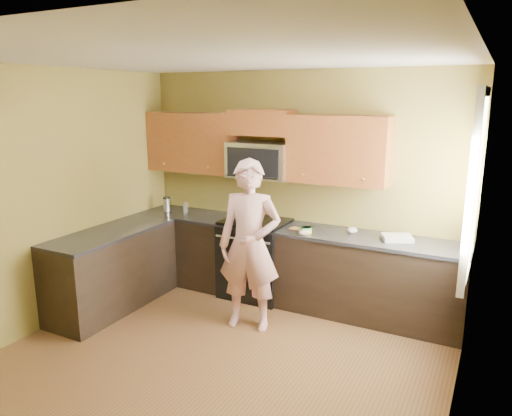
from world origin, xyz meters
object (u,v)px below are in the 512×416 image
Objects in this scene: microwave at (260,178)px; frying_pan at (240,224)px; woman at (250,246)px; butter_tub at (306,233)px; stove at (256,258)px; travel_mug at (167,212)px.

frying_pan is (-0.07, -0.38, -0.50)m from microwave.
butter_tub is (0.38, 0.62, 0.02)m from woman.
microwave is 1.59× the size of frying_pan.
microwave is 1.10m from woman.
microwave is 0.63m from frying_pan.
stove is 1.25× the size of microwave.
travel_mug is (-1.63, 0.74, 0.02)m from woman.
woman is at bearing -24.35° from travel_mug.
woman is (0.33, -0.89, -0.55)m from microwave.
microwave reaches higher than butter_tub.
travel_mug is at bearing 143.52° from woman.
frying_pan is 0.78m from butter_tub.
butter_tub is (0.71, -0.15, 0.45)m from stove.
microwave is at bearing 90.00° from stove.
travel_mug reaches higher than stove.
travel_mug is at bearing -178.61° from stove.
stove is at bearing 168.27° from butter_tub.
microwave reaches higher than stove.
microwave is 1.41m from travel_mug.
butter_tub is 0.63× the size of travel_mug.
travel_mug reaches higher than butter_tub.
microwave is 0.42× the size of woman.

